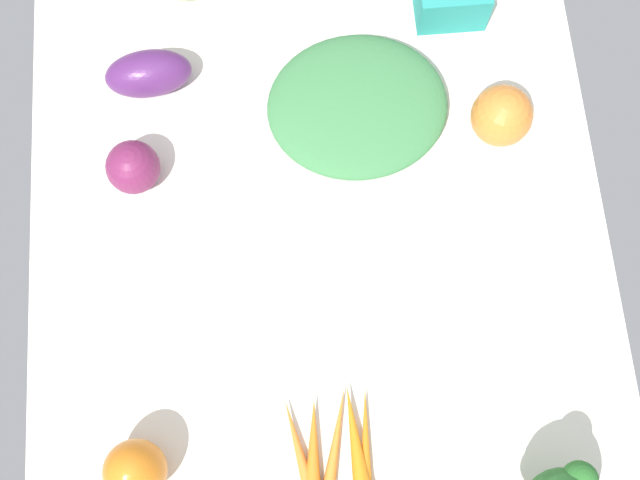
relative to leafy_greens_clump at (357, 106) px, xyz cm
name	(u,v)px	position (x,y,z in cm)	size (l,w,h in cm)	color
tablecloth	(320,246)	(-18.29, 6.57, -3.49)	(104.00, 76.00, 2.00)	silver
leafy_greens_clump	(357,106)	(0.00, 0.00, 0.00)	(24.47, 21.49, 4.98)	#3F8149
eggplant	(149,74)	(6.77, 27.87, 0.71)	(11.79, 6.39, 6.39)	#562665
bell_pepper_orange	(135,471)	(-45.16, 30.29, 2.09)	(7.37, 7.37, 9.16)	orange
red_onion_center	(133,167)	(-6.85, 30.12, 1.07)	(7.11, 7.11, 7.11)	#73234E
carrot_bunch	(337,455)	(-45.14, 6.71, -1.24)	(16.68, 12.06, 2.99)	orange
heirloom_tomato_orange	(502,116)	(-3.79, -18.76, 1.63)	(8.23, 8.23, 8.23)	orange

